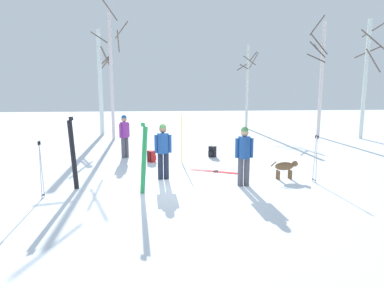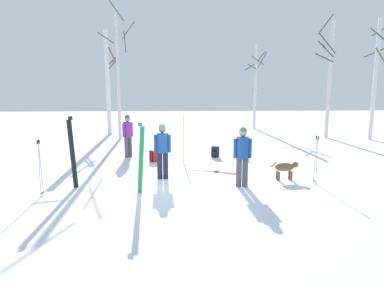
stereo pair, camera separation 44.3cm
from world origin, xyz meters
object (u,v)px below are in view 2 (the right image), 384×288
(ski_pair_planted_1, at_px, (141,159))
(backpack_1, at_px, (154,156))
(birch_tree_3, at_px, (329,76))
(birch_tree_1, at_px, (118,71))
(ski_pair_planted_0, at_px, (72,153))
(ski_poles_1, at_px, (316,158))
(person_0, at_px, (162,148))
(water_bottle_0, at_px, (248,159))
(dog, at_px, (286,168))
(backpack_0, at_px, (215,152))
(person_2, at_px, (242,153))
(birch_tree_4, at_px, (376,76))
(ski_pair_lying_0, at_px, (215,172))
(ski_pair_planted_2, at_px, (184,139))
(birch_tree_2, at_px, (255,85))
(person_1, at_px, (128,133))
(ski_poles_0, at_px, (40,166))
(birch_tree_0, at_px, (108,82))

(ski_pair_planted_1, distance_m, backpack_1, 3.91)
(ski_pair_planted_1, height_order, birch_tree_3, birch_tree_3)
(birch_tree_1, bearing_deg, ski_pair_planted_1, -77.46)
(ski_pair_planted_0, relative_size, ski_poles_1, 1.42)
(person_0, distance_m, water_bottle_0, 4.03)
(ski_poles_1, bearing_deg, dog, 150.45)
(backpack_0, relative_size, birch_tree_3, 0.07)
(person_2, height_order, dog, person_2)
(birch_tree_4, bearing_deg, ski_pair_lying_0, -144.40)
(ski_pair_planted_2, bearing_deg, backpack_0, 35.23)
(person_0, height_order, birch_tree_2, birch_tree_2)
(person_1, bearing_deg, person_2, -48.14)
(ski_pair_planted_2, distance_m, backpack_1, 1.34)
(person_2, height_order, ski_poles_0, person_2)
(ski_poles_0, bearing_deg, backpack_0, 42.55)
(dog, height_order, ski_poles_1, ski_poles_1)
(person_1, height_order, birch_tree_2, birch_tree_2)
(dog, bearing_deg, birch_tree_3, 59.43)
(dog, relative_size, backpack_1, 2.04)
(ski_pair_planted_1, distance_m, birch_tree_1, 10.20)
(ski_pair_planted_0, bearing_deg, person_0, 19.01)
(person_0, height_order, dog, person_0)
(ski_pair_lying_0, distance_m, ski_poles_0, 5.38)
(ski_pair_planted_1, bearing_deg, person_2, 9.93)
(dog, distance_m, ski_pair_lying_0, 2.35)
(water_bottle_0, relative_size, birch_tree_2, 0.04)
(dog, height_order, birch_tree_4, birch_tree_4)
(birch_tree_0, relative_size, birch_tree_3, 0.89)
(birch_tree_4, bearing_deg, backpack_0, -154.85)
(ski_poles_0, bearing_deg, ski_pair_planted_1, 2.28)
(birch_tree_1, xyz_separation_m, birch_tree_3, (11.37, -0.11, -0.25))
(birch_tree_2, bearing_deg, dog, -98.69)
(ski_pair_planted_0, relative_size, ski_poles_0, 1.37)
(ski_pair_planted_1, height_order, birch_tree_1, birch_tree_1)
(water_bottle_0, bearing_deg, birch_tree_4, 32.91)
(ski_pair_lying_0, distance_m, birch_tree_2, 12.60)
(ski_poles_1, bearing_deg, birch_tree_4, 51.71)
(backpack_1, xyz_separation_m, birch_tree_0, (-3.11, 7.60, 2.88))
(backpack_0, xyz_separation_m, backpack_1, (-2.43, -0.72, 0.00))
(person_0, height_order, water_bottle_0, person_0)
(ski_poles_1, xyz_separation_m, birch_tree_1, (-7.14, 8.95, 2.85))
(birch_tree_3, xyz_separation_m, birch_tree_4, (2.13, -0.78, -0.01))
(backpack_0, height_order, birch_tree_3, birch_tree_3)
(backpack_1, xyz_separation_m, water_bottle_0, (3.60, -0.09, -0.11))
(person_1, bearing_deg, birch_tree_1, 102.96)
(person_1, distance_m, ski_pair_planted_0, 4.29)
(ski_pair_planted_0, bearing_deg, birch_tree_2, 58.32)
(person_1, relative_size, ski_pair_planted_2, 0.96)
(person_0, bearing_deg, birch_tree_3, 42.84)
(dog, distance_m, ski_pair_planted_1, 4.43)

